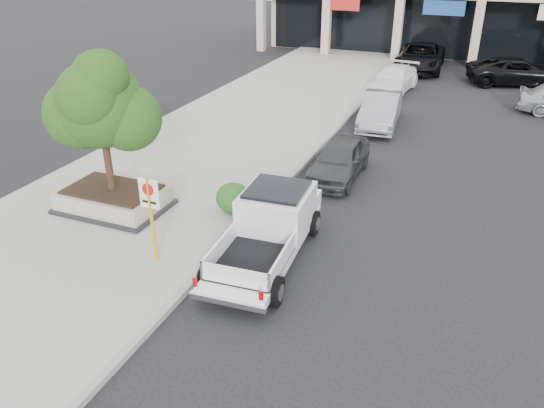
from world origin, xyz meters
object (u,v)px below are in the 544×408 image
at_px(no_parking_sign, 151,209).
at_px(pickup_truck, 265,232).
at_px(lot_car_d, 517,72).
at_px(curb_car_a, 339,159).
at_px(curb_car_d, 420,57).
at_px(curb_car_b, 380,110).
at_px(planter_tree, 107,104).
at_px(planter, 114,199).
at_px(curb_car_c, 394,79).

distance_m(no_parking_sign, pickup_truck, 2.95).
bearing_deg(lot_car_d, curb_car_a, 145.64).
relative_size(pickup_truck, curb_car_d, 0.88).
relative_size(curb_car_a, curb_car_b, 0.88).
bearing_deg(pickup_truck, curb_car_d, 85.35).
relative_size(no_parking_sign, curb_car_a, 0.59).
distance_m(curb_car_d, lot_car_d, 5.96).
xyz_separation_m(planter_tree, curb_car_b, (5.59, 11.33, -2.69)).
bearing_deg(lot_car_d, pickup_truck, 149.80).
height_order(curb_car_b, lot_car_d, lot_car_d).
height_order(planter, curb_car_b, curb_car_b).
bearing_deg(planter_tree, curb_car_c, 74.18).
xyz_separation_m(planter_tree, no_parking_sign, (2.70, -2.15, -1.78)).
relative_size(planter, curb_car_d, 0.53).
bearing_deg(no_parking_sign, curb_car_c, 83.40).
xyz_separation_m(planter_tree, curb_car_d, (5.53, 23.49, -2.58)).
relative_size(planter, pickup_truck, 0.61).
distance_m(curb_car_b, lot_car_d, 11.88).
bearing_deg(pickup_truck, planter, 168.87).
bearing_deg(planter, pickup_truck, -7.23).
distance_m(planter_tree, curb_car_a, 7.99).
xyz_separation_m(planter_tree, pickup_truck, (5.21, -0.83, -2.58)).
distance_m(planter_tree, no_parking_sign, 3.88).
relative_size(pickup_truck, curb_car_b, 1.20).
height_order(no_parking_sign, curb_car_d, no_parking_sign).
bearing_deg(curb_car_c, curb_car_b, -78.39).
xyz_separation_m(curb_car_b, curb_car_d, (-0.06, 12.16, 0.10)).
height_order(planter_tree, no_parking_sign, planter_tree).
bearing_deg(curb_car_a, planter_tree, -137.13).
relative_size(planter_tree, curb_car_b, 0.90).
relative_size(planter, lot_car_d, 0.58).
height_order(planter_tree, curb_car_a, planter_tree).
bearing_deg(no_parking_sign, curb_car_b, 77.89).
bearing_deg(planter, planter_tree, 48.97).
bearing_deg(pickup_truck, lot_car_d, 71.17).
bearing_deg(curb_car_b, pickup_truck, -97.02).
distance_m(curb_car_a, curb_car_c, 12.47).
bearing_deg(curb_car_a, lot_car_d, 70.68).
xyz_separation_m(curb_car_a, lot_car_d, (5.76, 16.66, 0.10)).
distance_m(pickup_truck, curb_car_d, 24.33).
bearing_deg(no_parking_sign, lot_car_d, 70.36).
bearing_deg(curb_car_a, curb_car_c, 92.03).
bearing_deg(curb_car_a, planter, -136.98).
xyz_separation_m(pickup_truck, lot_car_d, (6.03, 22.62, -0.07)).
height_order(no_parking_sign, curb_car_c, no_parking_sign).
height_order(planter_tree, lot_car_d, planter_tree).
relative_size(curb_car_c, lot_car_d, 0.84).
xyz_separation_m(planter, no_parking_sign, (2.83, -1.99, 1.16)).
bearing_deg(pickup_truck, planter_tree, 167.03).
bearing_deg(planter, no_parking_sign, -35.14).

